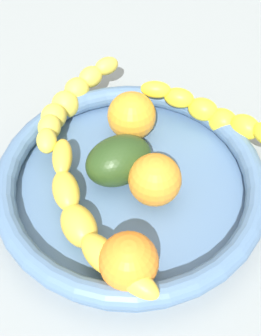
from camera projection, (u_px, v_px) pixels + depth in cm
name	position (u px, v px, depth cm)	size (l,w,h in cm)	color
kitchen_counter	(130.00, 199.00, 53.26)	(120.00, 120.00, 3.00)	gray
fruit_bowl	(130.00, 181.00, 50.40)	(32.35, 32.35, 4.31)	#4C6D94
banana_draped_left	(221.00, 117.00, 53.93)	(22.60, 7.70, 5.56)	yellow
banana_draped_right	(70.00, 102.00, 56.37)	(9.43, 19.57, 4.74)	yellow
banana_arching_top	(85.00, 220.00, 44.65)	(22.43, 10.26, 4.28)	yellow
orange_front	(129.00, 261.00, 40.91)	(6.00, 6.00, 6.00)	orange
orange_mid_left	(132.00, 116.00, 53.87)	(6.32, 6.32, 6.32)	orange
orange_mid_right	(155.00, 180.00, 47.33)	(6.12, 6.12, 6.12)	orange
avocado_dark	(120.00, 160.00, 49.48)	(8.27, 6.15, 5.74)	#25401A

